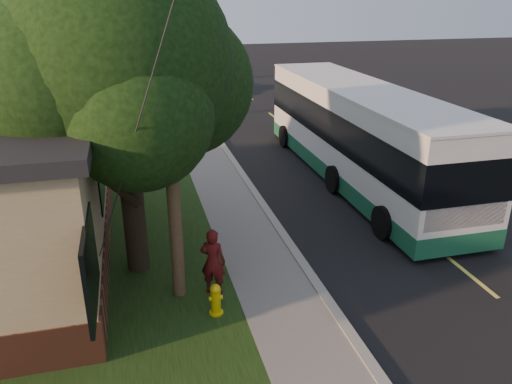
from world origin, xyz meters
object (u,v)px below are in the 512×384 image
(bare_tree_near, at_px, (138,85))
(distant_car, at_px, (208,83))
(leafy_tree, at_px, (120,67))
(bare_tree_far, at_px, (140,60))
(skateboarder, at_px, (213,261))
(traffic_signal, at_px, (180,38))
(utility_pole, at_px, (167,104))
(fire_hydrant, at_px, (216,299))
(transit_bus, at_px, (359,132))

(bare_tree_near, xyz_separation_m, distant_car, (5.00, 8.02, -1.40))
(leafy_tree, bearing_deg, distant_car, 76.36)
(bare_tree_far, xyz_separation_m, distant_car, (4.50, -3.98, -1.25))
(skateboarder, bearing_deg, traffic_signal, -68.40)
(utility_pole, relative_size, bare_tree_far, 2.25)
(bare_tree_near, relative_size, traffic_signal, 0.78)
(fire_hydrant, xyz_separation_m, transit_bus, (6.78, 7.32, 1.46))
(transit_bus, xyz_separation_m, skateboarder, (-6.68, -6.47, -0.99))
(leafy_tree, height_order, skateboarder, leafy_tree)
(utility_pole, bearing_deg, fire_hydrant, -54.62)
(traffic_signal, relative_size, transit_bus, 0.42)
(fire_hydrant, relative_size, transit_bus, 0.06)
(fire_hydrant, relative_size, skateboarder, 0.45)
(traffic_signal, distance_m, transit_bus, 26.96)
(bare_tree_far, relative_size, transit_bus, 0.31)
(utility_pole, height_order, transit_bus, utility_pole)
(fire_hydrant, height_order, distant_car, distant_car)
(fire_hydrant, height_order, bare_tree_near, bare_tree_near)
(skateboarder, bearing_deg, leafy_tree, -20.27)
(leafy_tree, bearing_deg, bare_tree_far, 87.55)
(transit_bus, height_order, skateboarder, transit_bus)
(utility_pole, bearing_deg, bare_tree_far, 89.40)
(fire_hydrant, bearing_deg, bare_tree_near, 92.86)
(fire_hydrant, relative_size, leafy_tree, 0.09)
(fire_hydrant, height_order, traffic_signal, traffic_signal)
(bare_tree_near, distance_m, bare_tree_far, 12.01)
(fire_hydrant, xyz_separation_m, bare_tree_far, (-0.40, 30.00, 1.57))
(leafy_tree, height_order, transit_bus, leafy_tree)
(bare_tree_near, relative_size, skateboarder, 2.59)
(bare_tree_far, bearing_deg, skateboarder, -89.02)
(fire_hydrant, bearing_deg, transit_bus, 47.20)
(fire_hydrant, bearing_deg, leafy_tree, 120.67)
(traffic_signal, bearing_deg, distant_car, -82.86)
(fire_hydrant, distance_m, distant_car, 26.34)
(distant_car, bearing_deg, bare_tree_near, -120.12)
(bare_tree_near, relative_size, distant_car, 0.98)
(transit_bus, bearing_deg, distant_car, 98.15)
(utility_pole, distance_m, transit_bus, 10.17)
(fire_hydrant, height_order, transit_bus, transit_bus)
(fire_hydrant, distance_m, leafy_tree, 5.65)
(bare_tree_near, height_order, skateboarder, bare_tree_near)
(fire_hydrant, bearing_deg, skateboarder, 83.32)
(traffic_signal, xyz_separation_m, skateboarder, (-3.00, -33.15, -2.26))
(leafy_tree, distance_m, traffic_signal, 31.76)
(leafy_tree, relative_size, skateboarder, 4.70)
(leafy_tree, bearing_deg, bare_tree_near, 87.50)
(bare_tree_near, height_order, transit_bus, bare_tree_near)
(bare_tree_far, bearing_deg, bare_tree_near, -92.39)
(fire_hydrant, height_order, utility_pole, utility_pole)
(utility_pole, height_order, bare_tree_near, utility_pole)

